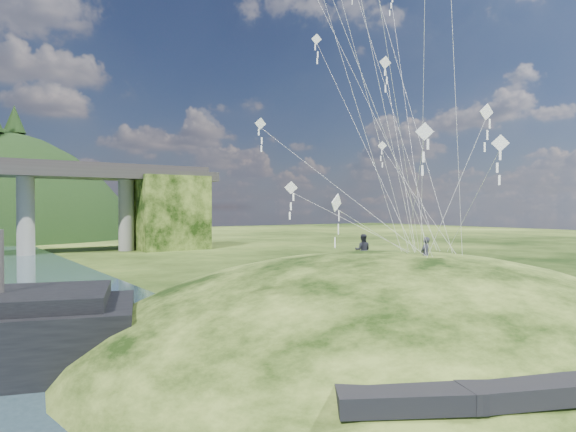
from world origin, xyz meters
TOP-DOWN VIEW (x-y plane):
  - ground at (0.00, 0.00)m, footprint 320.00×320.00m
  - grass_hill at (8.00, 2.00)m, footprint 36.00×32.00m
  - wooden_dock at (-2.51, 4.35)m, footprint 14.21×4.88m
  - kite_flyers at (8.78, 3.45)m, footprint 1.25×5.47m
  - kite_swarm at (7.43, 3.89)m, footprint 18.56×18.04m

SIDE VIEW (x-z plane):
  - grass_hill at x=8.00m, z-range -8.00..5.00m
  - ground at x=0.00m, z-range 0.00..0.00m
  - wooden_dock at x=-2.51m, z-range -0.06..0.94m
  - kite_flyers at x=8.78m, z-range 4.90..6.88m
  - kite_swarm at x=7.43m, z-range 7.09..27.97m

